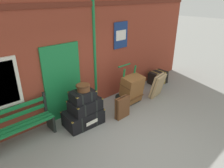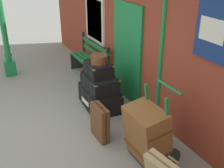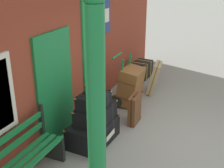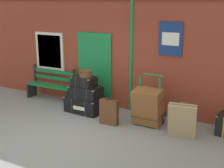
# 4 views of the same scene
# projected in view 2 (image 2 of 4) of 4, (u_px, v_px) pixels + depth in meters

# --- Properties ---
(ground_plane) EXTENTS (60.00, 60.00, 0.00)m
(ground_plane) POSITION_uv_depth(u_px,v_px,m) (22.00, 139.00, 4.95)
(ground_plane) COLOR gray
(brick_facade) EXTENTS (10.40, 0.35, 3.20)m
(brick_facade) POSITION_uv_depth(u_px,v_px,m) (149.00, 32.00, 5.36)
(brick_facade) COLOR brown
(brick_facade) RESTS_ON ground
(lamp_post) EXTENTS (0.28, 0.28, 3.05)m
(lamp_post) POSITION_uv_depth(u_px,v_px,m) (4.00, 32.00, 7.05)
(lamp_post) COLOR #197A3D
(lamp_post) RESTS_ON ground
(platform_bench) EXTENTS (1.60, 0.43, 1.01)m
(platform_bench) POSITION_uv_depth(u_px,v_px,m) (90.00, 61.00, 7.21)
(platform_bench) COLOR #197A3D
(platform_bench) RESTS_ON ground
(steamer_trunk_base) EXTENTS (1.05, 0.72, 0.43)m
(steamer_trunk_base) POSITION_uv_depth(u_px,v_px,m) (100.00, 97.00, 5.91)
(steamer_trunk_base) COLOR black
(steamer_trunk_base) RESTS_ON ground
(steamer_trunk_middle) EXTENTS (0.82, 0.56, 0.33)m
(steamer_trunk_middle) POSITION_uv_depth(u_px,v_px,m) (100.00, 83.00, 5.69)
(steamer_trunk_middle) COLOR black
(steamer_trunk_middle) RESTS_ON steamer_trunk_base
(steamer_trunk_top) EXTENTS (0.63, 0.47, 0.27)m
(steamer_trunk_top) POSITION_uv_depth(u_px,v_px,m) (98.00, 69.00, 5.62)
(steamer_trunk_top) COLOR black
(steamer_trunk_top) RESTS_ON steamer_trunk_middle
(round_hatbox) EXTENTS (0.36, 0.35, 0.17)m
(round_hatbox) POSITION_uv_depth(u_px,v_px,m) (99.00, 59.00, 5.49)
(round_hatbox) COLOR brown
(round_hatbox) RESTS_ON steamer_trunk_top
(porters_trolley) EXTENTS (0.71, 0.56, 1.21)m
(porters_trolley) POSITION_uv_depth(u_px,v_px,m) (156.00, 142.00, 4.43)
(porters_trolley) COLOR black
(porters_trolley) RESTS_ON ground
(large_brown_trunk) EXTENTS (0.70, 0.56, 0.93)m
(large_brown_trunk) POSITION_uv_depth(u_px,v_px,m) (147.00, 134.00, 4.28)
(large_brown_trunk) COLOR brown
(large_brown_trunk) RESTS_ON ground
(suitcase_olive) EXTENTS (0.48, 0.16, 0.67)m
(suitcase_olive) POSITION_uv_depth(u_px,v_px,m) (100.00, 122.00, 4.85)
(suitcase_olive) COLOR brown
(suitcase_olive) RESTS_ON ground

